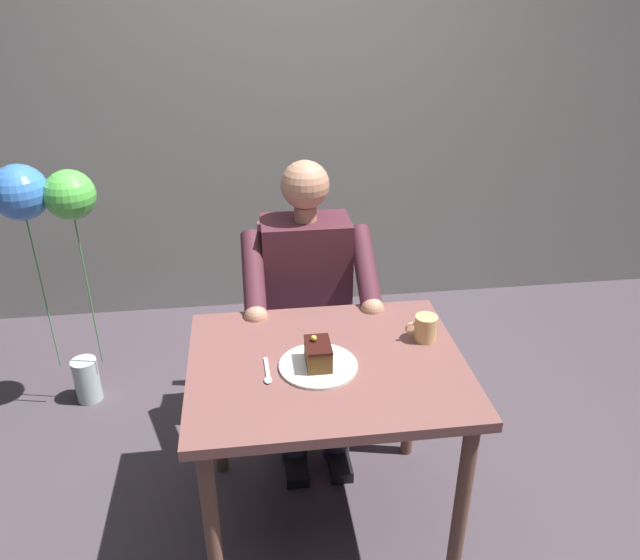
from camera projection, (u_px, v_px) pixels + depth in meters
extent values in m
plane|color=#463B44|center=(326.00, 516.00, 2.30)|extent=(14.00, 14.00, 0.00)
cube|color=gray|center=(281.00, 47.00, 3.19)|extent=(6.40, 0.12, 3.00)
cube|color=brown|center=(327.00, 366.00, 1.99)|extent=(0.91, 0.73, 0.04)
cylinder|color=brown|center=(462.00, 502.00, 1.92)|extent=(0.05, 0.05, 0.69)
cylinder|color=brown|center=(212.00, 528.00, 1.83)|extent=(0.05, 0.05, 0.69)
cylinder|color=brown|center=(411.00, 386.00, 2.46)|extent=(0.05, 0.05, 0.69)
cylinder|color=brown|center=(216.00, 402.00, 2.37)|extent=(0.05, 0.05, 0.69)
cube|color=brown|center=(306.00, 335.00, 2.68)|extent=(0.42, 0.42, 0.04)
cube|color=brown|center=(301.00, 267.00, 2.74)|extent=(0.38, 0.04, 0.45)
cylinder|color=brown|center=(352.00, 394.00, 2.64)|extent=(0.04, 0.04, 0.41)
cylinder|color=brown|center=(270.00, 401.00, 2.59)|extent=(0.04, 0.04, 0.41)
cylinder|color=brown|center=(339.00, 349.00, 2.96)|extent=(0.04, 0.04, 0.41)
cylinder|color=brown|center=(266.00, 354.00, 2.91)|extent=(0.04, 0.04, 0.41)
cube|color=#4A202C|center=(306.00, 280.00, 2.53)|extent=(0.36, 0.22, 0.53)
sphere|color=tan|center=(305.00, 185.00, 2.35)|extent=(0.19, 0.19, 0.19)
cylinder|color=tan|center=(305.00, 213.00, 2.40)|extent=(0.09, 0.09, 0.06)
cylinder|color=#4A202C|center=(365.00, 266.00, 2.38)|extent=(0.08, 0.33, 0.26)
sphere|color=tan|center=(372.00, 309.00, 2.29)|extent=(0.09, 0.09, 0.09)
cylinder|color=#4A202C|center=(253.00, 272.00, 2.33)|extent=(0.08, 0.33, 0.26)
sphere|color=tan|center=(256.00, 317.00, 2.24)|extent=(0.09, 0.09, 0.09)
cylinder|color=#2D2539|center=(331.00, 351.00, 2.57)|extent=(0.13, 0.38, 0.14)
cylinder|color=#2D2539|center=(289.00, 354.00, 2.55)|extent=(0.13, 0.38, 0.14)
cylinder|color=#2D2539|center=(337.00, 419.00, 2.51)|extent=(0.11, 0.11, 0.39)
cube|color=black|center=(339.00, 460.00, 2.53)|extent=(0.09, 0.22, 0.05)
cylinder|color=#2D2539|center=(294.00, 422.00, 2.49)|extent=(0.11, 0.11, 0.39)
cube|color=black|center=(296.00, 464.00, 2.51)|extent=(0.09, 0.22, 0.05)
cylinder|color=white|center=(318.00, 366.00, 1.95)|extent=(0.25, 0.25, 0.01)
cube|color=brown|center=(318.00, 355.00, 1.93)|extent=(0.08, 0.12, 0.07)
cube|color=black|center=(318.00, 345.00, 1.91)|extent=(0.08, 0.12, 0.01)
sphere|color=gold|center=(314.00, 338.00, 1.92)|extent=(0.02, 0.02, 0.02)
cylinder|color=#E1AE6A|center=(426.00, 328.00, 2.08)|extent=(0.08, 0.08, 0.09)
torus|color=#E1AE6A|center=(411.00, 328.00, 2.07)|extent=(0.05, 0.01, 0.05)
cylinder|color=black|center=(427.00, 318.00, 2.06)|extent=(0.07, 0.07, 0.01)
cube|color=silver|center=(267.00, 368.00, 1.94)|extent=(0.02, 0.11, 0.01)
ellipsoid|color=silver|center=(268.00, 380.00, 1.88)|extent=(0.03, 0.04, 0.01)
cylinder|color=#B2C1C6|center=(87.00, 380.00, 2.89)|extent=(0.12, 0.12, 0.22)
sphere|color=#58CA4A|center=(70.00, 195.00, 2.46)|extent=(0.21, 0.21, 0.21)
cylinder|color=#4C9956|center=(89.00, 295.00, 2.67)|extent=(0.01, 0.01, 0.72)
sphere|color=#3B78D5|center=(20.00, 192.00, 2.43)|extent=(0.23, 0.23, 0.23)
cylinder|color=#4C9956|center=(44.00, 297.00, 2.64)|extent=(0.01, 0.01, 0.73)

